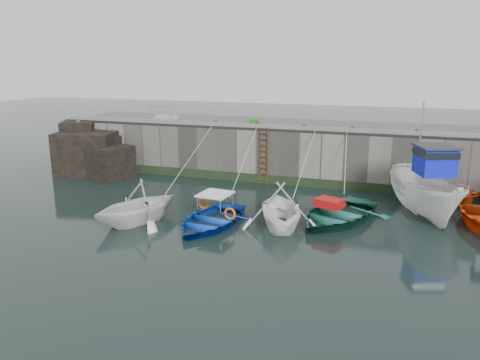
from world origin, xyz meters
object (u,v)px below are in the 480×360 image
(bollard_a, at_px, (216,123))
(bollard_c, at_px, (304,127))
(boat_near_white, at_px, (138,222))
(boat_far_white, at_px, (426,193))
(boat_near_navy, at_px, (337,219))
(bollard_e, at_px, (417,132))
(boat_near_blacktrim, at_px, (280,226))
(boat_near_blue, at_px, (210,225))
(bollard_d, at_px, (353,129))
(bollard_b, at_px, (257,125))
(ladder, at_px, (264,156))
(fish_crate, at_px, (254,121))

(bollard_a, bearing_deg, bollard_c, 0.00)
(boat_near_white, distance_m, boat_far_white, 12.98)
(boat_near_navy, relative_size, bollard_e, 18.77)
(boat_near_blacktrim, bearing_deg, boat_near_blue, 175.51)
(boat_near_blue, distance_m, boat_far_white, 9.87)
(bollard_d, bearing_deg, bollard_b, 180.00)
(ladder, xyz_separation_m, boat_near_blue, (-0.26, -7.41, -1.59))
(boat_near_blacktrim, bearing_deg, boat_near_navy, 17.81)
(boat_near_white, relative_size, boat_near_blacktrim, 1.00)
(boat_near_blue, distance_m, boat_near_blacktrim, 2.98)
(boat_near_blacktrim, relative_size, bollard_c, 14.78)
(bollard_c, bearing_deg, bollard_e, 0.00)
(fish_crate, distance_m, bollard_c, 3.50)
(boat_near_white, xyz_separation_m, bollard_a, (0.38, 8.45, 3.30))
(boat_near_blue, distance_m, bollard_e, 11.79)
(boat_near_blue, bearing_deg, fish_crate, 100.86)
(bollard_a, bearing_deg, bollard_d, 0.00)
(boat_near_blue, bearing_deg, bollard_e, 48.92)
(boat_far_white, height_order, bollard_d, boat_far_white)
(ladder, height_order, boat_near_blacktrim, ladder)
(bollard_b, distance_m, bollard_d, 5.30)
(boat_near_white, bearing_deg, boat_near_blacktrim, 37.72)
(ladder, relative_size, bollard_d, 11.43)
(boat_near_blue, xyz_separation_m, fish_crate, (-0.80, 9.00, 3.32))
(bollard_b, bearing_deg, boat_near_blacktrim, -65.91)
(boat_far_white, relative_size, bollard_a, 23.30)
(boat_near_navy, relative_size, bollard_a, 18.77)
(ladder, relative_size, boat_far_white, 0.49)
(bollard_c, height_order, bollard_e, same)
(boat_near_white, distance_m, bollard_e, 14.55)
(bollard_a, bearing_deg, boat_near_blacktrim, -51.17)
(ladder, relative_size, bollard_b, 11.43)
(boat_near_blacktrim, bearing_deg, fish_crate, 94.95)
(boat_far_white, xyz_separation_m, bollard_d, (-3.71, 3.32, 2.29))
(ladder, bearing_deg, bollard_a, 173.62)
(fish_crate, height_order, bollard_d, fish_crate)
(boat_near_navy, xyz_separation_m, bollard_a, (-7.82, 5.33, 3.30))
(ladder, distance_m, bollard_c, 2.81)
(boat_near_blue, height_order, boat_near_navy, boat_near_navy)
(boat_near_white, distance_m, bollard_c, 10.65)
(boat_far_white, xyz_separation_m, bollard_e, (-0.51, 3.32, 2.29))
(boat_near_navy, bearing_deg, boat_near_blue, -133.87)
(bollard_b, xyz_separation_m, bollard_c, (2.70, 0.00, 0.00))
(bollard_a, xyz_separation_m, bollard_c, (5.20, 0.00, 0.00))
(boat_near_blue, height_order, bollard_e, bollard_e)
(bollard_b, bearing_deg, bollard_c, 0.00)
(boat_far_white, relative_size, fish_crate, 12.05)
(boat_near_blue, relative_size, boat_near_blacktrim, 1.11)
(bollard_c, distance_m, bollard_e, 5.80)
(boat_near_blue, xyz_separation_m, bollard_b, (-0.24, 7.74, 3.30))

